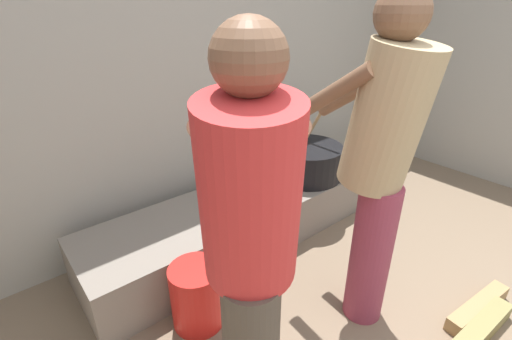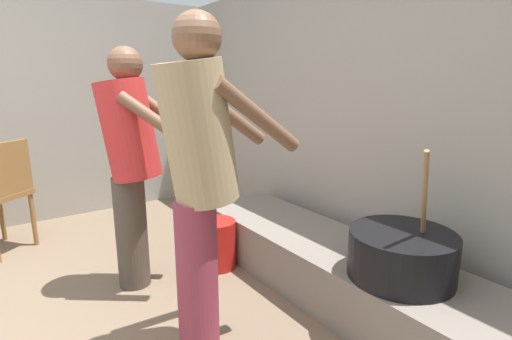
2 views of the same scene
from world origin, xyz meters
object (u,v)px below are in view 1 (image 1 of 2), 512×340
object	(u,v)px
cook_in_red_shirt	(250,243)
bucket_red_plastic	(197,295)
cook_in_tan_shirt	(381,155)
cooking_pot_main	(307,161)

from	to	relation	value
cook_in_red_shirt	bucket_red_plastic	world-z (taller)	cook_in_red_shirt
cook_in_tan_shirt	cook_in_red_shirt	bearing A→B (deg)	-175.18
cook_in_tan_shirt	bucket_red_plastic	bearing A→B (deg)	146.46
cooking_pot_main	bucket_red_plastic	size ratio (longest dim) A/B	1.99
cooking_pot_main	cook_in_tan_shirt	world-z (taller)	cook_in_tan_shirt
cook_in_tan_shirt	cook_in_red_shirt	size ratio (longest dim) A/B	1.06
bucket_red_plastic	cook_in_red_shirt	bearing A→B (deg)	-98.11
cooking_pot_main	cook_in_red_shirt	bearing A→B (deg)	-143.95
cooking_pot_main	cook_in_red_shirt	xyz separation A→B (m)	(-1.29, -0.94, 0.41)
cook_in_tan_shirt	cook_in_red_shirt	distance (m)	0.80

